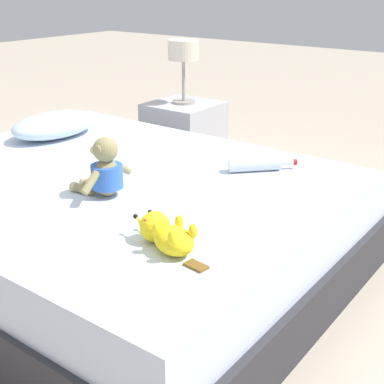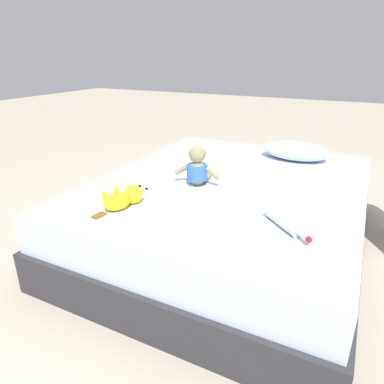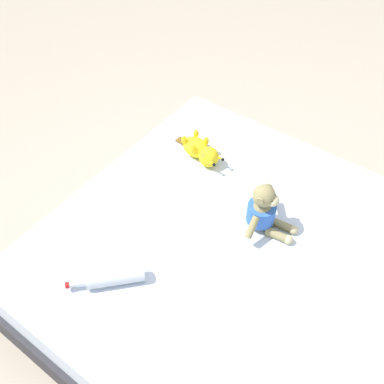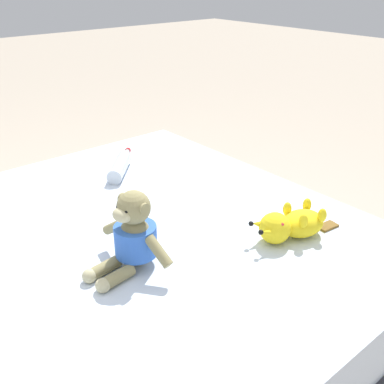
{
  "view_description": "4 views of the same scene",
  "coord_description": "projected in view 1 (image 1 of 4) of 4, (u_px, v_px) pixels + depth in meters",
  "views": [
    {
      "loc": [
        -1.5,
        -1.57,
        1.23
      ],
      "look_at": [
        -0.04,
        -0.47,
        0.49
      ],
      "focal_mm": 50.35,
      "sensor_mm": 36.0,
      "label": 1
    },
    {
      "loc": [
        0.69,
        -1.9,
        1.17
      ],
      "look_at": [
        -0.06,
        -0.41,
        0.5
      ],
      "focal_mm": 32.32,
      "sensor_mm": 36.0,
      "label": 2
    },
    {
      "loc": [
        0.97,
        0.31,
        1.93
      ],
      "look_at": [
        -0.08,
        -0.46,
        0.52
      ],
      "focal_mm": 40.6,
      "sensor_mm": 36.0,
      "label": 3
    },
    {
      "loc": [
        -1.1,
        0.43,
        1.22
      ],
      "look_at": [
        -0.06,
        -0.44,
        0.54
      ],
      "focal_mm": 42.7,
      "sensor_mm": 36.0,
      "label": 4
    }
  ],
  "objects": [
    {
      "name": "bedside_lamp",
      "position": [
        183.0,
        54.0,
        3.27
      ],
      "size": [
        0.19,
        0.19,
        0.39
      ],
      "color": "gray",
      "rests_on": "nightstand"
    },
    {
      "name": "ground_plane",
      "position": [
        114.0,
        266.0,
        2.44
      ],
      "size": [
        16.0,
        16.0,
        0.0
      ],
      "primitive_type": "plane",
      "color": "#B7A893"
    },
    {
      "name": "nightstand",
      "position": [
        184.0,
        140.0,
        3.48
      ],
      "size": [
        0.41,
        0.41,
        0.48
      ],
      "color": "#B2B2B7",
      "rests_on": "ground_plane"
    },
    {
      "name": "plush_yellow_creature",
      "position": [
        166.0,
        234.0,
        1.67
      ],
      "size": [
        0.16,
        0.33,
        0.1
      ],
      "color": "yellow",
      "rests_on": "bed"
    },
    {
      "name": "glass_bottle",
      "position": [
        256.0,
        164.0,
        2.33
      ],
      "size": [
        0.25,
        0.24,
        0.06
      ],
      "color": "silver",
      "rests_on": "bed"
    },
    {
      "name": "bed",
      "position": [
        112.0,
        223.0,
        2.36
      ],
      "size": [
        1.58,
        1.94,
        0.43
      ],
      "color": "#2D2D33",
      "rests_on": "ground_plane"
    },
    {
      "name": "pillow",
      "position": [
        55.0,
        125.0,
        2.82
      ],
      "size": [
        0.5,
        0.32,
        0.13
      ],
      "color": "silver",
      "rests_on": "bed"
    },
    {
      "name": "plush_monkey",
      "position": [
        105.0,
        172.0,
        2.05
      ],
      "size": [
        0.29,
        0.24,
        0.24
      ],
      "color": "#8E8456",
      "rests_on": "bed"
    }
  ]
}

